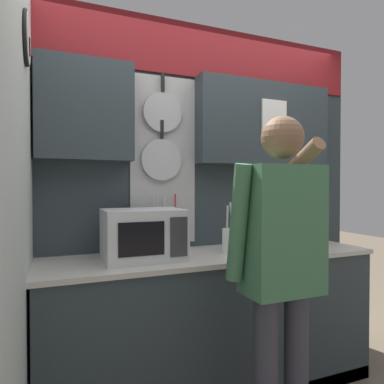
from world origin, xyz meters
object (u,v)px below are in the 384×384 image
(knife_block, at_px, (302,233))
(utensil_crock, at_px, (231,239))
(person, at_px, (281,256))
(microwave, at_px, (143,234))

(knife_block, distance_m, utensil_crock, 0.59)
(knife_block, bearing_deg, utensil_crock, 180.00)
(knife_block, xyz_separation_m, person, (-0.67, -0.64, 0.00))
(utensil_crock, bearing_deg, person, -96.46)
(knife_block, bearing_deg, person, -136.16)
(person, bearing_deg, utensil_crock, 83.54)
(microwave, bearing_deg, utensil_crock, 0.07)
(microwave, relative_size, knife_block, 1.78)
(knife_block, relative_size, person, 0.16)
(microwave, height_order, knife_block, microwave)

